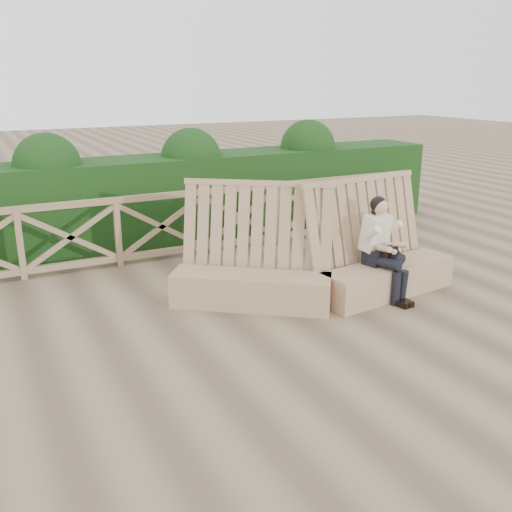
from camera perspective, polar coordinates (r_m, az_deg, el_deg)
name	(u,v)px	position (r m, az deg, el deg)	size (l,w,h in m)	color
ground	(261,343)	(6.48, 0.53, -8.73)	(60.00, 60.00, 0.00)	brown
bench	(320,270)	(7.66, 6.37, -1.42)	(3.87, 1.86, 1.57)	#9D765A
woman	(382,244)	(7.77, 12.49, 1.16)	(0.45, 0.85, 1.37)	black
guardrail	(161,226)	(9.35, -9.44, 2.94)	(10.10, 0.09, 1.10)	#86694E
hedge	(140,201)	(10.43, -11.54, 5.44)	(12.00, 1.20, 1.50)	black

